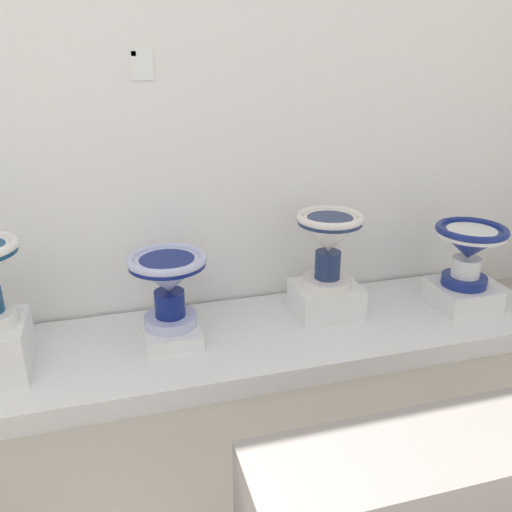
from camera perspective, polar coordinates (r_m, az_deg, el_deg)
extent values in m
cube|color=white|center=(2.97, -2.56, 23.09)|extent=(4.39, 0.06, 3.25)
cube|color=white|center=(2.93, 0.07, -8.98)|extent=(3.40, 0.82, 0.11)
cube|color=white|center=(2.86, -9.04, -7.94)|extent=(0.29, 0.36, 0.08)
cylinder|color=silver|center=(2.83, -9.12, -6.77)|extent=(0.27, 0.27, 0.06)
cylinder|color=navy|center=(2.79, -9.23, -5.04)|extent=(0.16, 0.16, 0.14)
cone|color=silver|center=(2.72, -9.43, -2.06)|extent=(0.40, 0.40, 0.18)
cylinder|color=navy|center=(2.69, -9.52, -0.70)|extent=(0.39, 0.39, 0.03)
torus|color=silver|center=(2.69, -9.55, -0.30)|extent=(0.41, 0.41, 0.04)
cylinder|color=navy|center=(2.69, -9.54, -0.40)|extent=(0.28, 0.28, 0.01)
cube|color=white|center=(3.08, 7.49, -4.59)|extent=(0.37, 0.31, 0.18)
cylinder|color=white|center=(3.03, 7.59, -2.68)|extent=(0.28, 0.28, 0.05)
cylinder|color=navy|center=(2.99, 7.69, -0.92)|extent=(0.14, 0.14, 0.16)
cone|color=white|center=(2.93, 7.86, 2.28)|extent=(0.36, 0.36, 0.20)
cylinder|color=navy|center=(2.90, 7.94, 3.76)|extent=(0.35, 0.35, 0.03)
torus|color=white|center=(2.90, 7.96, 4.14)|extent=(0.37, 0.37, 0.04)
cylinder|color=navy|center=(2.90, 7.95, 4.05)|extent=(0.25, 0.25, 0.01)
cube|color=white|center=(3.38, 21.20, -3.90)|extent=(0.34, 0.34, 0.13)
cylinder|color=navy|center=(3.34, 21.42, -2.44)|extent=(0.26, 0.26, 0.06)
cylinder|color=white|center=(3.31, 21.61, -1.10)|extent=(0.16, 0.16, 0.11)
cone|color=navy|center=(3.26, 21.95, 1.21)|extent=(0.39, 0.39, 0.17)
cylinder|color=white|center=(3.24, 22.11, 2.30)|extent=(0.39, 0.39, 0.03)
torus|color=navy|center=(3.24, 22.16, 2.64)|extent=(0.40, 0.40, 0.04)
cylinder|color=white|center=(3.24, 22.15, 2.55)|extent=(0.28, 0.28, 0.01)
cube|color=white|center=(2.87, -12.16, 19.53)|extent=(0.12, 0.01, 0.16)
cube|color=#5B9E4C|center=(2.86, -13.02, 20.41)|extent=(0.02, 0.01, 0.02)
cube|color=gray|center=(1.98, 18.60, -22.72)|extent=(1.26, 0.36, 0.40)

